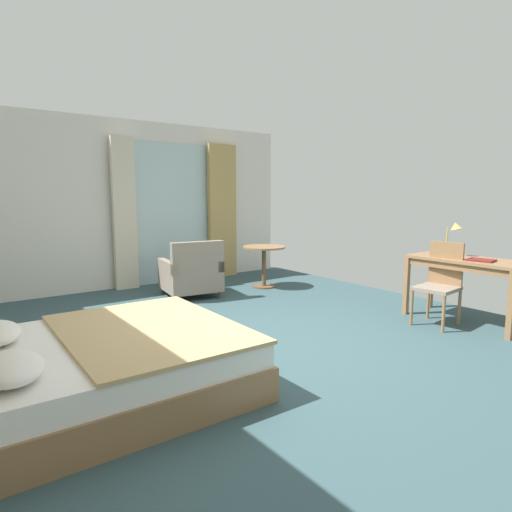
{
  "coord_description": "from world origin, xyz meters",
  "views": [
    {
      "loc": [
        -2.6,
        -3.43,
        1.53
      ],
      "look_at": [
        0.27,
        0.45,
        0.84
      ],
      "focal_mm": 30.35,
      "sensor_mm": 36.0,
      "label": 1
    }
  ],
  "objects_px": {
    "desk_chair": "(440,280)",
    "closed_book": "(481,260)",
    "writing_desk": "(468,266)",
    "armchair_by_window": "(192,275)",
    "bed": "(99,364)",
    "desk_lamp": "(454,231)",
    "round_cafe_table": "(264,257)"
  },
  "relations": [
    {
      "from": "armchair_by_window",
      "to": "desk_lamp",
      "type": "bearing_deg",
      "value": -54.11
    },
    {
      "from": "bed",
      "to": "armchair_by_window",
      "type": "bearing_deg",
      "value": 49.65
    },
    {
      "from": "desk_chair",
      "to": "round_cafe_table",
      "type": "distance_m",
      "value": 2.92
    },
    {
      "from": "bed",
      "to": "armchair_by_window",
      "type": "height_order",
      "value": "bed"
    },
    {
      "from": "desk_lamp",
      "to": "round_cafe_table",
      "type": "height_order",
      "value": "desk_lamp"
    },
    {
      "from": "writing_desk",
      "to": "closed_book",
      "type": "distance_m",
      "value": 0.24
    },
    {
      "from": "bed",
      "to": "desk_chair",
      "type": "xyz_separation_m",
      "value": [
        3.84,
        -0.49,
        0.27
      ]
    },
    {
      "from": "desk_chair",
      "to": "desk_lamp",
      "type": "xyz_separation_m",
      "value": [
        0.39,
        0.09,
        0.55
      ]
    },
    {
      "from": "writing_desk",
      "to": "armchair_by_window",
      "type": "distance_m",
      "value": 3.76
    },
    {
      "from": "bed",
      "to": "round_cafe_table",
      "type": "distance_m",
      "value": 4.19
    },
    {
      "from": "bed",
      "to": "desk_chair",
      "type": "relative_size",
      "value": 2.1
    },
    {
      "from": "bed",
      "to": "writing_desk",
      "type": "height_order",
      "value": "bed"
    },
    {
      "from": "writing_desk",
      "to": "desk_chair",
      "type": "distance_m",
      "value": 0.39
    },
    {
      "from": "writing_desk",
      "to": "desk_lamp",
      "type": "bearing_deg",
      "value": 76.47
    },
    {
      "from": "desk_chair",
      "to": "armchair_by_window",
      "type": "bearing_deg",
      "value": 119.74
    },
    {
      "from": "bed",
      "to": "closed_book",
      "type": "relative_size",
      "value": 7.5
    },
    {
      "from": "closed_book",
      "to": "armchair_by_window",
      "type": "relative_size",
      "value": 0.3
    },
    {
      "from": "desk_chair",
      "to": "bed",
      "type": "bearing_deg",
      "value": 172.77
    },
    {
      "from": "desk_chair",
      "to": "closed_book",
      "type": "xyz_separation_m",
      "value": [
        0.25,
        -0.33,
        0.26
      ]
    },
    {
      "from": "bed",
      "to": "desk_lamp",
      "type": "height_order",
      "value": "desk_lamp"
    },
    {
      "from": "desk_chair",
      "to": "round_cafe_table",
      "type": "bearing_deg",
      "value": 98.07
    },
    {
      "from": "bed",
      "to": "desk_lamp",
      "type": "xyz_separation_m",
      "value": [
        4.23,
        -0.4,
        0.82
      ]
    },
    {
      "from": "writing_desk",
      "to": "round_cafe_table",
      "type": "height_order",
      "value": "writing_desk"
    },
    {
      "from": "armchair_by_window",
      "to": "desk_chair",
      "type": "bearing_deg",
      "value": -60.26
    },
    {
      "from": "bed",
      "to": "desk_lamp",
      "type": "bearing_deg",
      "value": -5.37
    },
    {
      "from": "desk_chair",
      "to": "round_cafe_table",
      "type": "height_order",
      "value": "desk_chair"
    },
    {
      "from": "desk_lamp",
      "to": "armchair_by_window",
      "type": "height_order",
      "value": "desk_lamp"
    },
    {
      "from": "desk_lamp",
      "to": "armchair_by_window",
      "type": "relative_size",
      "value": 0.48
    },
    {
      "from": "desk_chair",
      "to": "closed_book",
      "type": "height_order",
      "value": "desk_chair"
    },
    {
      "from": "bed",
      "to": "desk_chair",
      "type": "distance_m",
      "value": 3.88
    },
    {
      "from": "writing_desk",
      "to": "closed_book",
      "type": "xyz_separation_m",
      "value": [
        -0.08,
        -0.2,
        0.11
      ]
    },
    {
      "from": "writing_desk",
      "to": "round_cafe_table",
      "type": "xyz_separation_m",
      "value": [
        -0.75,
        3.03,
        -0.17
      ]
    }
  ]
}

